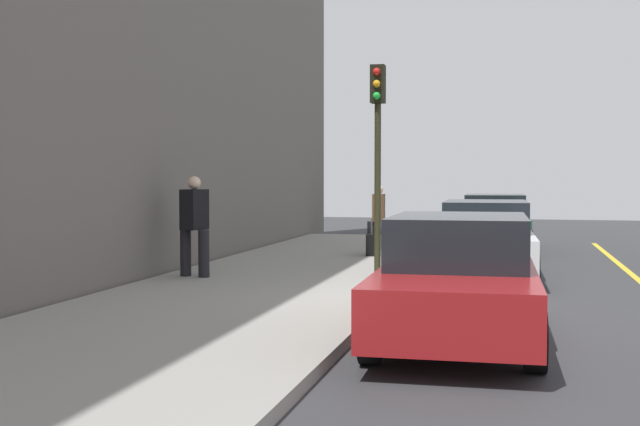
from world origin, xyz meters
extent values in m
plane|color=#333335|center=(0.00, 0.00, 0.00)|extent=(56.00, 56.00, 0.00)
cube|color=gray|center=(0.00, -3.30, 0.07)|extent=(28.00, 4.60, 0.15)
cylinder|color=black|center=(-9.92, 1.21, 0.32)|extent=(0.65, 0.24, 0.64)
cylinder|color=black|center=(-9.87, -0.47, 0.32)|extent=(0.65, 0.24, 0.64)
cylinder|color=black|center=(-12.64, 1.14, 0.32)|extent=(0.65, 0.24, 0.64)
cylinder|color=black|center=(-12.60, -0.54, 0.32)|extent=(0.65, 0.24, 0.64)
cube|color=#1E512D|center=(-11.26, 0.33, 0.59)|extent=(4.44, 1.92, 0.64)
cube|color=black|center=(-11.48, 0.33, 1.21)|extent=(2.33, 1.66, 0.60)
cylinder|color=black|center=(-3.31, 1.19, 0.32)|extent=(0.65, 0.24, 0.64)
cylinder|color=black|center=(-3.27, -0.49, 0.32)|extent=(0.65, 0.24, 0.64)
cylinder|color=black|center=(-6.26, 1.11, 0.32)|extent=(0.65, 0.24, 0.64)
cylinder|color=black|center=(-6.21, -0.57, 0.32)|extent=(0.65, 0.24, 0.64)
cube|color=white|center=(-4.76, 0.31, 0.59)|extent=(4.80, 1.93, 0.64)
cube|color=black|center=(-5.00, 0.30, 1.21)|extent=(2.51, 1.67, 0.60)
cylinder|color=black|center=(3.03, 1.07, 0.32)|extent=(0.64, 0.23, 0.64)
cylinder|color=black|center=(3.06, -0.61, 0.32)|extent=(0.64, 0.23, 0.64)
cylinder|color=black|center=(0.23, 1.01, 0.32)|extent=(0.64, 0.23, 0.64)
cylinder|color=black|center=(0.26, -0.67, 0.32)|extent=(0.64, 0.23, 0.64)
cube|color=maroon|center=(1.64, 0.20, 0.59)|extent=(4.56, 1.89, 0.64)
cube|color=black|center=(1.42, 0.19, 1.21)|extent=(2.38, 1.65, 0.60)
cylinder|color=black|center=(-7.64, -2.13, 0.54)|extent=(0.18, 0.18, 0.78)
cylinder|color=black|center=(-7.61, -2.49, 0.54)|extent=(0.18, 0.18, 0.78)
cube|color=brown|center=(-7.63, -2.31, 1.26)|extent=(0.47, 0.32, 0.66)
sphere|color=beige|center=(-7.63, -2.31, 1.69)|extent=(0.21, 0.21, 0.21)
cylinder|color=black|center=(-2.37, -4.68, 0.59)|extent=(0.20, 0.20, 0.87)
cylinder|color=black|center=(-2.46, -5.08, 0.59)|extent=(0.20, 0.20, 0.87)
cube|color=black|center=(-2.41, -4.88, 1.39)|extent=(0.56, 0.42, 0.74)
sphere|color=beige|center=(-2.41, -4.88, 1.88)|extent=(0.24, 0.24, 0.24)
cylinder|color=#2D2D19|center=(-3.38, -1.63, 1.75)|extent=(0.12, 0.12, 3.21)
cube|color=black|center=(-3.38, -1.63, 3.71)|extent=(0.26, 0.26, 0.70)
sphere|color=red|center=(-3.23, -1.63, 3.92)|extent=(0.14, 0.14, 0.14)
sphere|color=orange|center=(-3.23, -1.63, 3.70)|extent=(0.14, 0.14, 0.14)
sphere|color=green|center=(-3.23, -1.63, 3.48)|extent=(0.14, 0.14, 0.14)
cube|color=black|center=(-7.10, -2.38, 0.40)|extent=(0.34, 0.22, 0.50)
cylinder|color=#4C4C4C|center=(-7.10, -2.38, 0.83)|extent=(0.03, 0.03, 0.36)
camera|label=1|loc=(11.35, 0.84, 1.97)|focal=44.97mm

